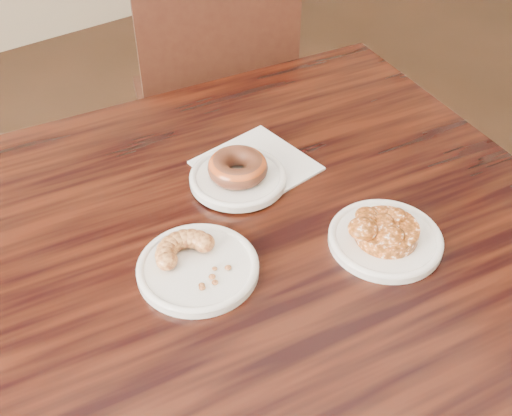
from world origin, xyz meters
TOP-DOWN VIEW (x-y plane):
  - cafe_table at (-0.25, 0.15)m, footprint 1.09×1.09m
  - chair_far at (0.10, 0.93)m, footprint 0.54×0.54m
  - napkin at (-0.17, 0.32)m, footprint 0.19×0.19m
  - plate_donut at (-0.22, 0.30)m, footprint 0.16×0.16m
  - plate_cruller at (-0.38, 0.16)m, footprint 0.18×0.18m
  - plate_fritter at (-0.12, 0.05)m, footprint 0.17×0.17m
  - glazed_donut at (-0.22, 0.30)m, footprint 0.10×0.10m
  - apple_fritter at (-0.12, 0.05)m, footprint 0.14×0.14m
  - cruller_fragment at (-0.38, 0.16)m, footprint 0.11×0.11m

SIDE VIEW (x-z plane):
  - cafe_table at x=-0.25m, z-range 0.00..0.75m
  - chair_far at x=0.10m, z-range 0.00..0.90m
  - napkin at x=-0.17m, z-range 0.75..0.75m
  - plate_cruller at x=-0.38m, z-range 0.75..0.76m
  - plate_fritter at x=-0.12m, z-range 0.75..0.76m
  - plate_donut at x=-0.22m, z-range 0.75..0.77m
  - cruller_fragment at x=-0.38m, z-range 0.76..0.79m
  - apple_fritter at x=-0.12m, z-range 0.76..0.79m
  - glazed_donut at x=-0.22m, z-range 0.77..0.80m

